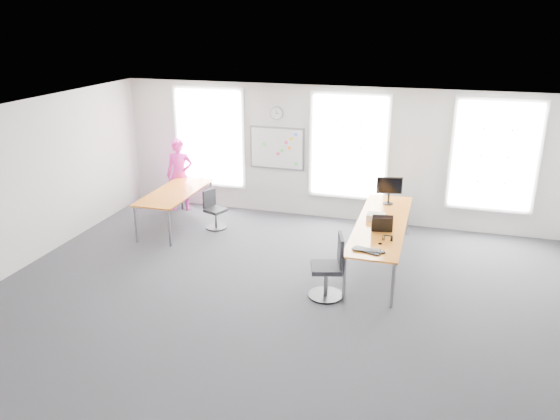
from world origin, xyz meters
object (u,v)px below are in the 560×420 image
(chair_left, at_px, (214,211))
(keyboard, at_px, (367,251))
(person, at_px, (180,175))
(monitor, at_px, (389,188))
(desk_right, at_px, (381,225))
(chair_right, at_px, (330,270))
(desk_left, at_px, (175,194))
(headphones, at_px, (387,238))

(chair_left, relative_size, keyboard, 1.81)
(chair_left, distance_m, person, 1.59)
(person, distance_m, monitor, 4.98)
(desk_right, xyz_separation_m, person, (-4.93, 1.71, 0.09))
(chair_right, bearing_deg, person, -143.29)
(desk_left, bearing_deg, desk_right, -8.31)
(desk_right, height_order, chair_right, chair_right)
(chair_left, height_order, keyboard, chair_left)
(desk_right, height_order, headphones, headphones)
(chair_left, bearing_deg, monitor, -65.02)
(keyboard, bearing_deg, chair_right, -142.84)
(desk_left, height_order, monitor, monitor)
(monitor, bearing_deg, chair_right, -115.27)
(desk_right, bearing_deg, monitor, 89.77)
(desk_left, xyz_separation_m, monitor, (4.54, 0.44, 0.41))
(desk_left, bearing_deg, headphones, -17.44)
(chair_right, bearing_deg, monitor, 150.09)
(desk_right, bearing_deg, keyboard, -93.37)
(desk_right, distance_m, person, 5.22)
(desk_right, height_order, desk_left, desk_right)
(headphones, bearing_deg, chair_right, -148.61)
(chair_left, bearing_deg, person, 74.66)
(headphones, bearing_deg, desk_right, 93.48)
(keyboard, distance_m, headphones, 0.60)
(monitor, bearing_deg, desk_left, 173.93)
(person, distance_m, keyboard, 5.74)
(desk_left, height_order, person, person)
(desk_left, bearing_deg, chair_left, 10.49)
(chair_left, relative_size, monitor, 1.50)
(chair_right, relative_size, person, 0.64)
(person, bearing_deg, keyboard, -50.02)
(chair_right, distance_m, keyboard, 0.68)
(chair_right, relative_size, keyboard, 2.31)
(chair_left, xyz_separation_m, keyboard, (3.62, -2.17, 0.45))
(desk_left, relative_size, monitor, 3.93)
(chair_left, bearing_deg, chair_right, -106.89)
(keyboard, relative_size, headphones, 2.69)
(keyboard, bearing_deg, headphones, 82.71)
(desk_left, height_order, chair_left, chair_left)
(desk_left, xyz_separation_m, chair_left, (0.83, 0.15, -0.37))
(headphones, height_order, monitor, monitor)
(keyboard, distance_m, monitor, 2.48)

